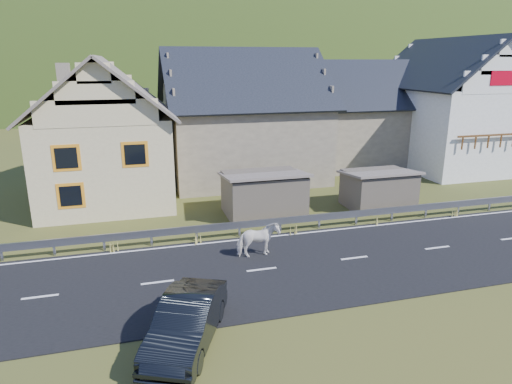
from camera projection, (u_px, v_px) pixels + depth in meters
name	position (u px, v px, depth m)	size (l,w,h in m)	color
ground	(354.00, 259.00, 18.88)	(160.00, 160.00, 0.00)	#35411B
road	(354.00, 258.00, 18.88)	(60.00, 7.00, 0.04)	black
lane_markings	(354.00, 258.00, 18.87)	(60.00, 6.60, 0.01)	silver
guardrail	(319.00, 218.00, 22.13)	(28.10, 0.09, 0.75)	#93969B
shed_left	(264.00, 194.00, 24.07)	(4.30, 3.30, 2.40)	#63584A
shed_right	(378.00, 190.00, 25.31)	(3.80, 2.90, 2.20)	#63584A
house_cream	(103.00, 124.00, 26.19)	(7.80, 9.80, 8.30)	beige
house_stone_a	(243.00, 110.00, 31.21)	(10.80, 9.80, 8.90)	gray
house_stone_b	(360.00, 109.00, 35.74)	(9.80, 8.80, 8.10)	gray
house_white	(452.00, 99.00, 34.28)	(8.80, 10.80, 9.70)	white
mountain	(163.00, 128.00, 192.25)	(440.00, 280.00, 260.00)	#23370E
horse	(258.00, 240.00, 18.86)	(1.73, 0.79, 1.46)	white
car	(187.00, 322.00, 13.07)	(1.50, 4.31, 1.42)	black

